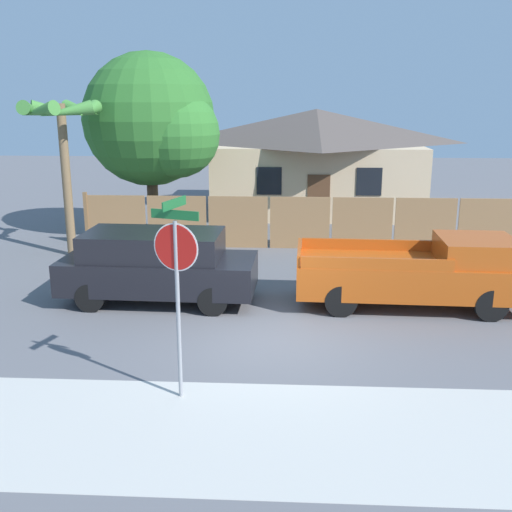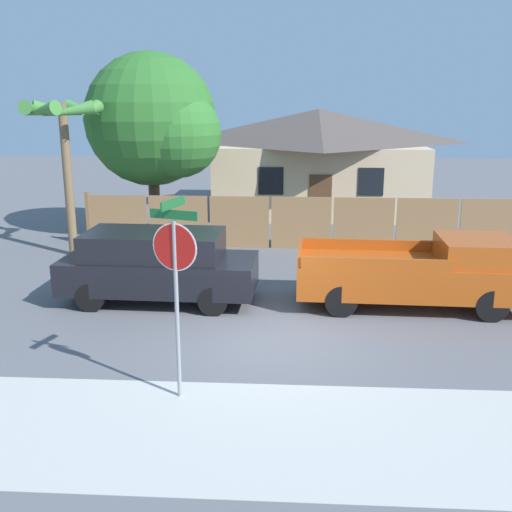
# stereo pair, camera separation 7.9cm
# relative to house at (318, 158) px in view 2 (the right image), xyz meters

# --- Properties ---
(ground_plane) EXTENTS (80.00, 80.00, 0.00)m
(ground_plane) POSITION_rel_house_xyz_m (-1.53, -15.56, -2.31)
(ground_plane) COLOR slate
(sidewalk_strip) EXTENTS (36.00, 3.20, 0.01)m
(sidewalk_strip) POSITION_rel_house_xyz_m (-1.53, -19.16, -2.31)
(sidewalk_strip) COLOR beige
(sidewalk_strip) RESTS_ON ground
(wooden_fence) EXTENTS (14.69, 0.12, 1.86)m
(wooden_fence) POSITION_rel_house_xyz_m (-0.81, -7.53, -1.43)
(wooden_fence) COLOR #997047
(wooden_fence) RESTS_ON ground
(house) EXTENTS (9.49, 7.53, 4.46)m
(house) POSITION_rel_house_xyz_m (0.00, 0.00, 0.00)
(house) COLOR beige
(house) RESTS_ON ground
(oak_tree) EXTENTS (4.90, 4.67, 6.53)m
(oak_tree) POSITION_rel_house_xyz_m (-5.93, -5.97, 1.78)
(oak_tree) COLOR brown
(oak_tree) RESTS_ON ground
(palm_tree) EXTENTS (2.43, 2.63, 4.89)m
(palm_tree) POSITION_rel_house_xyz_m (-8.20, -8.83, 1.86)
(palm_tree) COLOR brown
(palm_tree) RESTS_ON ground
(red_suv) EXTENTS (4.83, 2.11, 1.78)m
(red_suv) POSITION_rel_house_xyz_m (-4.42, -13.20, -1.35)
(red_suv) COLOR black
(red_suv) RESTS_ON ground
(orange_pickup) EXTENTS (5.55, 2.16, 1.74)m
(orange_pickup) POSITION_rel_house_xyz_m (2.00, -13.21, -1.44)
(orange_pickup) COLOR #B74C14
(orange_pickup) RESTS_ON ground
(stop_sign) EXTENTS (0.81, 0.73, 3.42)m
(stop_sign) POSITION_rel_house_xyz_m (-3.01, -18.06, 0.02)
(stop_sign) COLOR gray
(stop_sign) RESTS_ON ground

